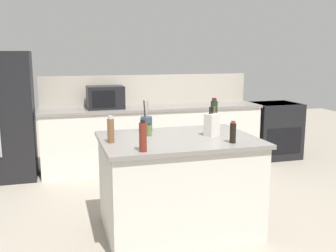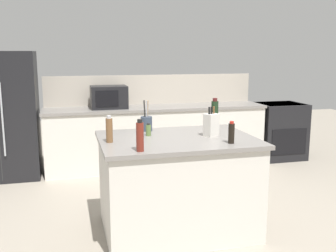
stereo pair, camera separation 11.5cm
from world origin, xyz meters
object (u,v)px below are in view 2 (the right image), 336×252
at_px(refrigerator, 2,116).
at_px(soy_sauce_bottle, 231,133).
at_px(microwave, 109,97).
at_px(pepper_grinder, 109,130).
at_px(range_oven, 279,130).
at_px(spice_jar_oregano, 148,130).
at_px(vinegar_bottle, 140,136).
at_px(utensil_crock, 146,123).
at_px(knife_block, 211,125).
at_px(wine_bottle, 215,113).

distance_m(refrigerator, soy_sauce_bottle, 3.48).
distance_m(microwave, pepper_grinder, 2.25).
bearing_deg(refrigerator, microwave, -1.99).
distance_m(refrigerator, pepper_grinder, 2.61).
bearing_deg(range_oven, spice_jar_oregano, -142.29).
height_order(spice_jar_oregano, soy_sauce_bottle, soy_sauce_bottle).
relative_size(vinegar_bottle, soy_sauce_bottle, 1.33).
height_order(microwave, spice_jar_oregano, microwave).
bearing_deg(pepper_grinder, soy_sauce_bottle, -16.59).
bearing_deg(refrigerator, utensil_crock, -47.79).
relative_size(knife_block, utensil_crock, 0.91).
bearing_deg(knife_block, range_oven, 19.56).
bearing_deg(soy_sauce_bottle, refrigerator, 131.47).
bearing_deg(pepper_grinder, refrigerator, 118.54).
distance_m(refrigerator, utensil_crock, 2.50).
distance_m(knife_block, pepper_grinder, 0.99).
xyz_separation_m(range_oven, knife_block, (-2.05, -2.21, 0.59)).
bearing_deg(utensil_crock, knife_block, -36.64).
xyz_separation_m(spice_jar_oregano, soy_sauce_bottle, (0.66, -0.51, 0.04)).
relative_size(refrigerator, soy_sauce_bottle, 8.75).
distance_m(utensil_crock, vinegar_bottle, 0.87).
xyz_separation_m(knife_block, pepper_grinder, (-0.99, -0.02, 0.00)).
distance_m(range_oven, vinegar_bottle, 3.91).
distance_m(refrigerator, range_oven, 4.31).
xyz_separation_m(microwave, soy_sauce_bottle, (0.82, -2.55, -0.07)).
height_order(range_oven, utensil_crock, utensil_crock).
xyz_separation_m(microwave, vinegar_bottle, (-0.03, -2.63, -0.04)).
xyz_separation_m(vinegar_bottle, soy_sauce_bottle, (0.85, 0.08, -0.03)).
distance_m(range_oven, microwave, 2.88).
bearing_deg(range_oven, knife_block, -132.85).
bearing_deg(knife_block, pepper_grinder, 153.82).
bearing_deg(knife_block, vinegar_bottle, -179.41).
distance_m(range_oven, wine_bottle, 2.63).
height_order(refrigerator, microwave, refrigerator).
bearing_deg(refrigerator, vinegar_bottle, -61.56).
xyz_separation_m(range_oven, spice_jar_oregano, (-2.64, -2.04, 0.53)).
relative_size(microwave, utensil_crock, 1.63).
relative_size(range_oven, knife_block, 3.17).
xyz_separation_m(range_oven, vinegar_bottle, (-2.84, -2.63, 0.60)).
xyz_separation_m(microwave, utensil_crock, (0.20, -1.80, -0.08)).
bearing_deg(microwave, utensil_crock, -83.80).
bearing_deg(vinegar_bottle, refrigerator, 118.44).
height_order(microwave, knife_block, microwave).
relative_size(refrigerator, microwave, 3.38).
bearing_deg(microwave, vinegar_bottle, -90.60).
xyz_separation_m(range_oven, soy_sauce_bottle, (-1.99, -2.55, 0.57)).
bearing_deg(vinegar_bottle, microwave, 89.40).
relative_size(refrigerator, pepper_grinder, 7.15).
distance_m(spice_jar_oregano, vinegar_bottle, 0.62).
height_order(range_oven, spice_jar_oregano, spice_jar_oregano).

